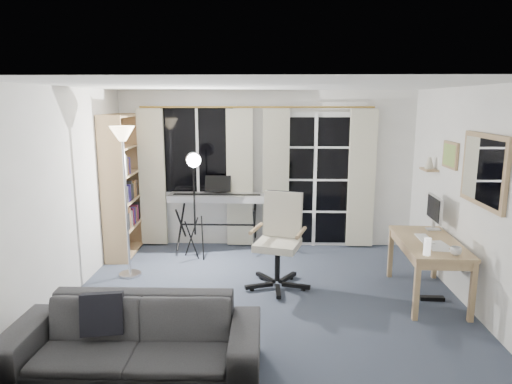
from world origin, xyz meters
TOP-DOWN VIEW (x-y plane):
  - floor at (0.00, 0.00)m, footprint 4.50×4.00m
  - window at (-1.05, 1.97)m, footprint 1.20×0.08m
  - french_door at (0.75, 1.97)m, footprint 1.32×0.09m
  - curtains at (-0.14, 1.88)m, footprint 3.60×0.07m
  - bookshelf at (-2.13, 1.45)m, footprint 0.37×0.97m
  - torchiere_lamp at (-1.76, 0.60)m, footprint 0.33×0.33m
  - keyboard_piano at (-0.73, 1.70)m, footprint 1.46×0.71m
  - studio_light at (-1.00, 1.25)m, footprint 0.33×0.34m
  - office_chair at (0.20, 0.40)m, footprint 0.80×0.80m
  - desk at (1.88, 0.06)m, footprint 0.68×1.29m
  - monitor at (2.08, 0.51)m, footprint 0.17×0.49m
  - desk_clutter at (1.82, -0.15)m, footprint 0.41×0.77m
  - mug at (1.98, -0.44)m, footprint 0.11×0.09m
  - wall_mirror at (2.22, -0.35)m, footprint 0.04×0.94m
  - framed_print at (2.23, 0.55)m, footprint 0.03×0.42m
  - wall_shelf at (2.16, 1.05)m, footprint 0.16×0.30m
  - sofa at (-1.05, -1.55)m, footprint 2.07×0.62m

SIDE VIEW (x-z plane):
  - floor at x=0.00m, z-range -0.02..0.00m
  - sofa at x=-1.05m, z-range 0.00..0.81m
  - desk_clutter at x=1.82m, z-range 0.10..0.96m
  - desk at x=1.88m, z-range 0.26..0.94m
  - office_chair at x=0.20m, z-range 0.10..1.25m
  - mug at x=1.98m, z-range 0.68..0.79m
  - keyboard_piano at x=-0.73m, z-range 0.27..1.33m
  - monitor at x=2.08m, z-range 0.72..1.15m
  - bookshelf at x=-2.13m, z-range -0.05..2.01m
  - french_door at x=0.75m, z-range -0.03..2.08m
  - curtains at x=-0.14m, z-range 0.03..2.16m
  - studio_light at x=-1.00m, z-range 0.48..2.05m
  - wall_shelf at x=2.16m, z-range 1.32..1.50m
  - window at x=-1.05m, z-range 0.80..2.20m
  - wall_mirror at x=2.22m, z-range 1.18..1.92m
  - torchiere_lamp at x=-1.76m, z-range 0.59..2.53m
  - framed_print at x=2.23m, z-range 1.44..1.76m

